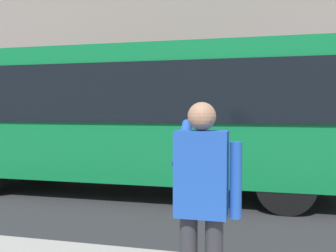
% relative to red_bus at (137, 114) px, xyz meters
% --- Properties ---
extents(ground_plane, '(60.00, 60.00, 0.00)m').
position_rel_red_bus_xyz_m(ground_plane, '(-1.04, -0.01, -1.68)').
color(ground_plane, '#2B2B2D').
extents(building_facade_far, '(28.00, 1.55, 12.00)m').
position_rel_red_bus_xyz_m(building_facade_far, '(-1.05, -6.81, 4.30)').
color(building_facade_far, gray).
rests_on(building_facade_far, ground_plane).
extents(red_bus, '(9.05, 2.54, 3.08)m').
position_rel_red_bus_xyz_m(red_bus, '(0.00, 0.00, 0.00)').
color(red_bus, '#0F7238').
rests_on(red_bus, ground_plane).
extents(pedestrian_photographer, '(0.53, 0.52, 1.70)m').
position_rel_red_bus_xyz_m(pedestrian_photographer, '(-2.11, 4.75, -0.54)').
color(pedestrian_photographer, '#2D2D33').
rests_on(pedestrian_photographer, sidewalk_curb).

